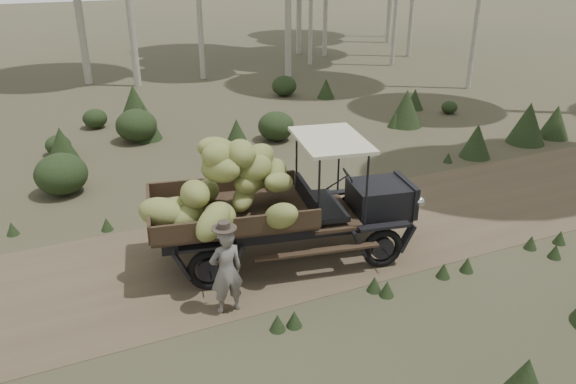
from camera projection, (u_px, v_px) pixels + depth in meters
name	position (u px, v px, depth m)	size (l,w,h in m)	color
ground	(313.00, 239.00, 11.93)	(120.00, 120.00, 0.00)	#473D2B
dirt_track	(313.00, 239.00, 11.92)	(70.00, 4.00, 0.01)	brown
banana_truck	(257.00, 191.00, 10.49)	(5.63, 2.88, 2.67)	black
farmer	(226.00, 270.00, 9.29)	(0.58, 0.43, 1.70)	#635F5B
undergrowth	(352.00, 210.00, 11.96)	(21.35, 21.58, 1.39)	#233319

